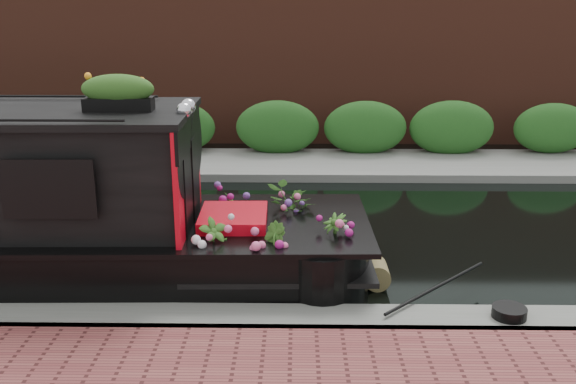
{
  "coord_description": "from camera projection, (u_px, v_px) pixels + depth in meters",
  "views": [
    {
      "loc": [
        0.62,
        -9.85,
        3.72
      ],
      "look_at": [
        0.48,
        -0.6,
        0.89
      ],
      "focal_mm": 40.0,
      "sensor_mm": 36.0,
      "label": 1
    }
  ],
  "objects": [
    {
      "name": "ground",
      "position": [
        259.0,
        233.0,
        10.52
      ],
      "size": [
        80.0,
        80.0,
        0.0
      ],
      "primitive_type": "plane",
      "color": "black",
      "rests_on": "ground"
    },
    {
      "name": "rope_fender",
      "position": [
        376.0,
        273.0,
        8.57
      ],
      "size": [
        0.35,
        0.46,
        0.35
      ],
      "primitive_type": "cylinder",
      "rotation": [
        1.57,
        0.0,
        0.0
      ],
      "color": "olive",
      "rests_on": "ground"
    },
    {
      "name": "far_hedge",
      "position": [
        272.0,
        158.0,
        15.39
      ],
      "size": [
        40.0,
        1.1,
        2.8
      ],
      "primitive_type": "cube",
      "color": "#22571D",
      "rests_on": "ground"
    },
    {
      "name": "far_bank_path",
      "position": [
        270.0,
        168.0,
        14.53
      ],
      "size": [
        40.0,
        2.4,
        0.34
      ],
      "primitive_type": "cube",
      "color": "slate",
      "rests_on": "ground"
    },
    {
      "name": "coiled_mooring_rope",
      "position": [
        509.0,
        312.0,
        7.23
      ],
      "size": [
        0.39,
        0.39,
        0.12
      ],
      "primitive_type": "cylinder",
      "color": "black",
      "rests_on": "near_bank_coping"
    },
    {
      "name": "far_brick_wall",
      "position": [
        275.0,
        140.0,
        17.4
      ],
      "size": [
        40.0,
        1.0,
        8.0
      ],
      "primitive_type": "cube",
      "color": "#572A1D",
      "rests_on": "ground"
    },
    {
      "name": "near_bank_coping",
      "position": [
        243.0,
        335.0,
        7.36
      ],
      "size": [
        40.0,
        0.6,
        0.5
      ],
      "primitive_type": "cube",
      "color": "slate",
      "rests_on": "ground"
    }
  ]
}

